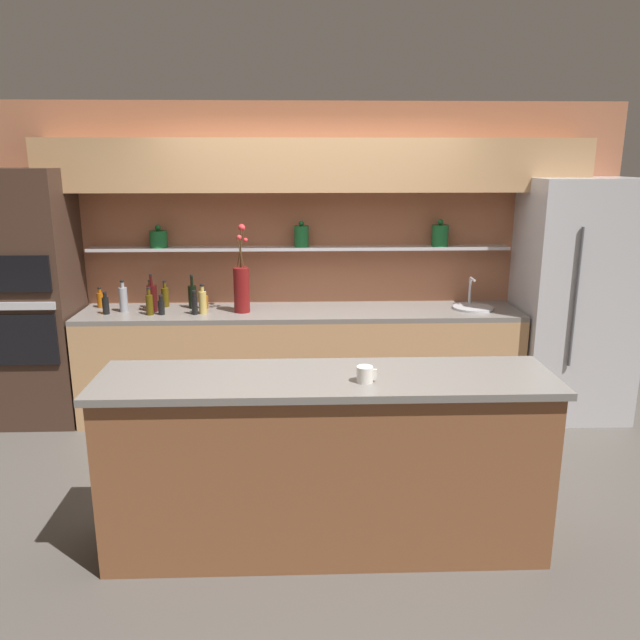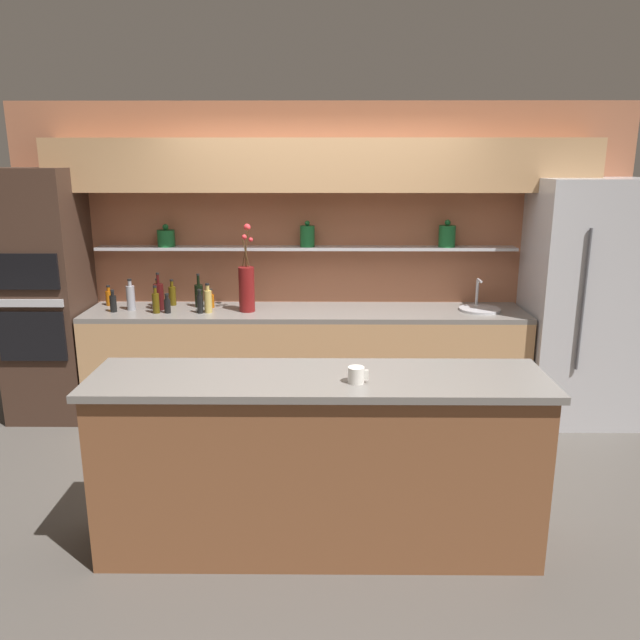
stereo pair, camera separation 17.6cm
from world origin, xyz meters
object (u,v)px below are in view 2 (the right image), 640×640
Objects in this scene: sink_fixture at (480,308)px; bottle_sauce_11 at (200,303)px; bottle_wine_5 at (199,295)px; bottle_spirit_9 at (208,301)px; oven_tower at (46,296)px; flower_vase at (247,286)px; bottle_spirit_10 at (158,295)px; bottle_sauce_4 at (167,305)px; refrigerator at (584,303)px; coffee_mug at (356,375)px; bottle_spirit_7 at (131,297)px; bottle_oil_6 at (156,302)px; bottle_wine_0 at (159,296)px; bottle_sauce_8 at (109,297)px; bottle_sauce_2 at (211,300)px; bottle_oil_1 at (172,295)px; bottle_sauce_3 at (113,303)px.

sink_fixture reaches higher than bottle_sauce_11.
bottle_wine_5 is 0.23m from bottle_spirit_9.
oven_tower is 2.90× the size of flower_vase.
bottle_sauce_4 is at bearing -59.95° from bottle_spirit_10.
oven_tower is at bearing 179.53° from refrigerator.
coffee_mug is (1.58, -2.12, 0.04)m from bottle_spirit_10.
sink_fixture is 2.06× the size of bottle_sauce_4.
oven_tower is 7.92× the size of bottle_spirit_7.
refrigerator is at bearing 1.27° from bottle_sauce_11.
bottle_spirit_7 is at bearing -168.52° from bottle_wine_5.
bottle_spirit_7 is 1.32× the size of bottle_sauce_11.
oven_tower reaches higher than bottle_oil_6.
bottle_wine_0 reaches higher than bottle_spirit_10.
oven_tower is at bearing 174.32° from bottle_sauce_4.
bottle_spirit_7 is at bearing 161.93° from bottle_sauce_4.
bottle_spirit_7 is 2.68m from coffee_mug.
sink_fixture is at bearing -2.81° from bottle_sauce_8.
bottle_spirit_10 is (-0.13, 0.23, 0.03)m from bottle_sauce_4.
bottle_spirit_7 is at bearing 179.37° from refrigerator.
bottle_wine_0 is at bearing 1.98° from bottle_spirit_7.
bottle_sauce_2 is 0.66× the size of bottle_spirit_10.
bottle_spirit_7 is (-0.65, -0.09, 0.05)m from bottle_sauce_2.
bottle_sauce_2 is at bearing -3.81° from bottle_spirit_10.
bottle_spirit_7 is 0.67m from bottle_spirit_9.
coffee_mug is (1.78, -2.00, 0.03)m from bottle_spirit_7.
bottle_oil_1 is (1.01, 0.18, -0.03)m from oven_tower.
bottle_wine_5 is at bearing 177.48° from sink_fixture.
sink_fixture is 1.93× the size of bottle_sauce_8.
bottle_sauce_2 is 2.38m from coffee_mug.
bottle_sauce_3 is at bearing -150.23° from bottle_oil_1.
bottle_sauce_3 is at bearing -149.27° from bottle_spirit_10.
bottle_sauce_8 is at bearing 154.63° from bottle_sauce_4.
bottle_spirit_9 reaches higher than bottle_sauce_3.
bottle_spirit_7 is at bearing -178.02° from bottle_wine_0.
bottle_sauce_4 is (1.03, -0.10, -0.05)m from oven_tower.
bottle_sauce_8 is at bearing 145.85° from bottle_spirit_7.
coffee_mug is (2.48, -2.00, 0.03)m from oven_tower.
bottle_sauce_4 is 0.82× the size of bottle_sauce_11.
oven_tower is 3.19m from coffee_mug.
bottle_oil_1 is (-3.43, 0.21, 0.01)m from refrigerator.
bottle_sauce_2 is at bearing 118.33° from coffee_mug.
oven_tower is at bearing -160.47° from bottle_sauce_8.
bottle_sauce_8 is (-3.14, 0.15, 0.05)m from sink_fixture.
bottle_wine_0 is 1.38× the size of bottle_oil_6.
bottle_spirit_7 is 0.23m from bottle_spirit_10.
flower_vase is 0.71m from bottle_oil_1.
bottle_oil_6 reaches higher than bottle_sauce_8.
refrigerator reaches higher than bottle_wine_5.
bottle_sauce_8 is at bearing 177.09° from refrigerator.
coffee_mug is at bearing -47.05° from bottle_sauce_8.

